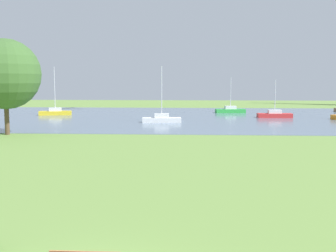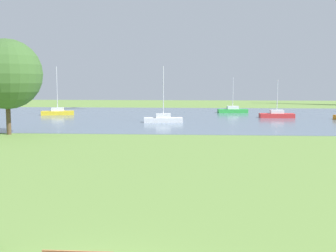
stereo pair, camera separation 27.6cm
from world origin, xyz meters
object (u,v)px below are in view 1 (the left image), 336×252
sailboat_red (275,115)px  sailboat_white (162,119)px  tree_west_near (5,74)px  sailboat_yellow (55,112)px  sailboat_green (230,110)px

sailboat_red → sailboat_white: bearing=-153.2°
tree_west_near → sailboat_yellow: bearing=97.4°
sailboat_white → sailboat_red: 17.27m
sailboat_yellow → sailboat_white: bearing=-31.3°
sailboat_red → tree_west_near: tree_west_near is taller
sailboat_yellow → sailboat_green: bearing=12.8°
sailboat_yellow → tree_west_near: bearing=-82.6°
sailboat_yellow → sailboat_red: bearing=-4.5°
sailboat_red → tree_west_near: (-29.45, -20.25, 5.37)m
sailboat_red → sailboat_green: 10.28m
sailboat_white → sailboat_yellow: sailboat_yellow is taller
sailboat_green → sailboat_white: bearing=-121.2°
sailboat_green → sailboat_red: bearing=-58.1°
sailboat_red → sailboat_green: sailboat_green is taller
sailboat_yellow → tree_west_near: 23.63m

